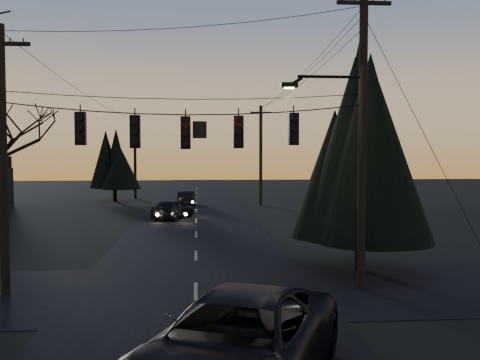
{
  "coord_description": "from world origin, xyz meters",
  "views": [
    {
      "loc": [
        0.05,
        -7.25,
        4.55
      ],
      "look_at": [
        1.46,
        10.07,
        3.64
      ],
      "focal_mm": 40.0,
      "sensor_mm": 36.0,
      "label": 1
    }
  ],
  "objects": [
    {
      "name": "main_road",
      "position": [
        0.0,
        20.0,
        0.01
      ],
      "size": [
        8.0,
        120.0,
        0.02
      ],
      "primitive_type": "cube",
      "color": "black",
      "rests_on": "ground"
    },
    {
      "name": "sedan_oncoming_a",
      "position": [
        -1.57,
        29.11,
        0.69
      ],
      "size": [
        3.11,
        4.38,
        1.39
      ],
      "primitive_type": "imported",
      "rotation": [
        0.0,
        0.0,
        2.74
      ],
      "color": "black",
      "rests_on": "ground"
    },
    {
      "name": "sedan_oncoming_b",
      "position": [
        -0.8,
        37.86,
        0.63
      ],
      "size": [
        1.53,
        3.91,
        1.27
      ],
      "primitive_type": "imported",
      "rotation": [
        0.0,
        0.0,
        3.09
      ],
      "color": "black",
      "rests_on": "ground"
    },
    {
      "name": "cross_road",
      "position": [
        0.0,
        10.0,
        0.01
      ],
      "size": [
        60.0,
        7.0,
        0.02
      ],
      "primitive_type": "cube",
      "color": "black",
      "rests_on": "ground"
    },
    {
      "name": "span_signal_assembly",
      "position": [
        -0.24,
        10.0,
        5.24
      ],
      "size": [
        11.5,
        0.44,
        1.6
      ],
      "color": "black",
      "rests_on": "ground"
    },
    {
      "name": "evergreen_right",
      "position": [
        6.27,
        12.68,
        4.67
      ],
      "size": [
        4.75,
        4.75,
        8.14
      ],
      "color": "black",
      "rests_on": "ground"
    },
    {
      "name": "utility_pole_far_l",
      "position": [
        -6.0,
        46.0,
        0.0
      ],
      "size": [
        0.3,
        0.3,
        8.0
      ],
      "primitive_type": null,
      "color": "black",
      "rests_on": "ground"
    },
    {
      "name": "utility_pole_far_r",
      "position": [
        5.5,
        38.0,
        0.0
      ],
      "size": [
        1.8,
        0.3,
        8.5
      ],
      "primitive_type": null,
      "color": "black",
      "rests_on": "ground"
    },
    {
      "name": "evergreen_dist",
      "position": [
        -7.51,
        42.83,
        3.58
      ],
      "size": [
        3.64,
        3.64,
        5.98
      ],
      "color": "black",
      "rests_on": "ground"
    },
    {
      "name": "utility_pole_right",
      "position": [
        5.5,
        10.0,
        0.0
      ],
      "size": [
        5.0,
        0.3,
        10.0
      ],
      "primitive_type": null,
      "color": "black",
      "rests_on": "ground"
    },
    {
      "name": "suv_near",
      "position": [
        0.8,
        2.61,
        0.9
      ],
      "size": [
        5.31,
        7.14,
        1.8
      ],
      "primitive_type": "imported",
      "rotation": [
        0.0,
        0.0,
        -0.41
      ],
      "color": "black",
      "rests_on": "ground"
    },
    {
      "name": "utility_pole_left",
      "position": [
        -6.0,
        10.0,
        0.0
      ],
      "size": [
        1.8,
        0.3,
        8.5
      ],
      "primitive_type": null,
      "color": "black",
      "rests_on": "ground"
    }
  ]
}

